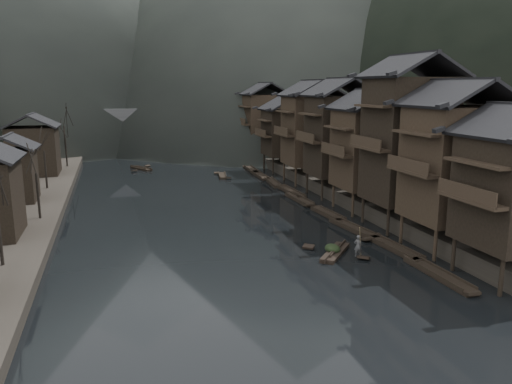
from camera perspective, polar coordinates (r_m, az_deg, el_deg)
name	(u,v)px	position (r m, az deg, el deg)	size (l,w,h in m)	color
water	(248,264)	(38.90, -0.88, -8.19)	(300.00, 300.00, 0.00)	black
right_bank	(384,161)	(88.33, 14.43, 3.47)	(40.00, 200.00, 1.80)	#2D2823
stilt_houses	(347,126)	(60.66, 10.32, 7.48)	(9.00, 67.60, 16.63)	black
left_houses	(2,164)	(56.97, -27.03, 2.85)	(8.10, 53.20, 8.73)	black
bare_trees	(50,146)	(66.35, -22.51, 4.90)	(3.94, 73.22, 7.88)	black
moored_sampans	(281,186)	(67.60, 2.85, 0.71)	(2.67, 75.17, 0.47)	black
midriver_boats	(179,172)	(79.80, -8.77, 2.32)	(14.06, 15.57, 0.44)	black
stone_bridge	(159,126)	(107.99, -11.04, 7.36)	(40.00, 6.00, 9.00)	#4C4C4F
hero_sampan	(335,252)	(41.40, 9.04, -6.78)	(4.27, 4.79, 0.44)	black
cargo_heap	(333,244)	(41.31, 8.75, -5.94)	(1.21, 1.58, 0.73)	black
boatman	(358,243)	(40.35, 11.58, -5.72)	(0.64, 0.42, 1.75)	#4F4F51
bamboo_pole	(362,212)	(39.77, 11.99, -2.29)	(0.06, 0.06, 3.96)	#8C7A51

